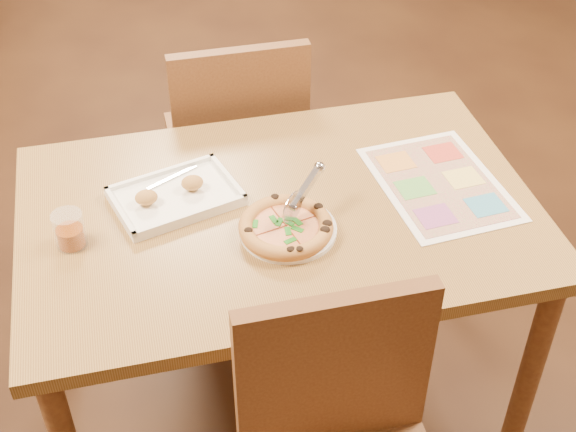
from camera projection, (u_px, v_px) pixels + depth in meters
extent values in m
plane|color=#321D0D|center=(281.00, 387.00, 2.49)|extent=(7.00, 7.00, 0.00)
cube|color=olive|center=(279.00, 214.00, 2.04)|extent=(1.30, 0.85, 0.04)
cylinder|color=brown|center=(64.00, 259.00, 2.44)|extent=(0.06, 0.06, 0.68)
cylinder|color=brown|center=(530.00, 372.00, 2.10)|extent=(0.06, 0.06, 0.68)
cylinder|color=brown|center=(429.00, 202.00, 2.65)|extent=(0.06, 0.06, 0.68)
cube|color=brown|center=(334.00, 375.00, 1.67)|extent=(0.42, 0.04, 0.45)
cube|color=brown|center=(233.00, 143.00, 2.72)|extent=(0.42, 0.42, 0.04)
cube|color=brown|center=(242.00, 116.00, 2.43)|extent=(0.42, 0.04, 0.45)
cylinder|color=white|center=(288.00, 230.00, 1.95)|extent=(0.31, 0.31, 0.01)
cylinder|color=gold|center=(286.00, 229.00, 1.93)|extent=(0.22, 0.22, 0.01)
cylinder|color=#D7B275|center=(286.00, 227.00, 1.93)|extent=(0.19, 0.19, 0.01)
torus|color=gold|center=(286.00, 226.00, 1.93)|extent=(0.23, 0.23, 0.03)
cylinder|color=silver|center=(293.00, 207.00, 1.91)|extent=(0.06, 0.06, 0.09)
cube|color=silver|center=(306.00, 187.00, 1.94)|extent=(0.10, 0.10, 0.06)
cube|color=white|center=(176.00, 198.00, 2.04)|extent=(0.35, 0.29, 0.02)
cube|color=silver|center=(176.00, 194.00, 2.03)|extent=(0.14, 0.08, 0.00)
ellipsoid|color=#BA8143|center=(146.00, 197.00, 1.99)|extent=(0.06, 0.05, 0.04)
ellipsoid|color=#BA8143|center=(192.00, 183.00, 2.04)|extent=(0.06, 0.05, 0.04)
cylinder|color=#82360A|center=(71.00, 237.00, 1.90)|extent=(0.06, 0.06, 0.05)
cylinder|color=white|center=(69.00, 230.00, 1.89)|extent=(0.07, 0.07, 0.09)
cube|color=white|center=(439.00, 183.00, 2.10)|extent=(0.33, 0.44, 0.00)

